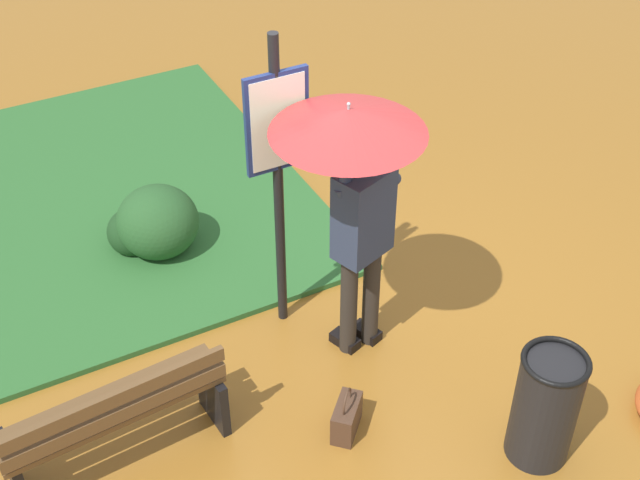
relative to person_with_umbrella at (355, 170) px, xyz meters
The scene contains 8 objects.
ground_plane 1.56m from the person_with_umbrella, 159.20° to the left, with size 18.00×18.00×0.00m, color #9E6623.
grass_verge 3.51m from the person_with_umbrella, 56.75° to the right, with size 4.80×4.00×0.05m.
person_with_umbrella is the anchor object (origin of this frame).
info_sign_post 0.60m from the person_with_umbrella, 61.90° to the right, with size 0.44×0.07×2.30m.
handbag 1.61m from the person_with_umbrella, 58.86° to the left, with size 0.31×0.31×0.37m.
park_bench 2.10m from the person_with_umbrella, ahead, with size 1.40×0.47×0.75m.
trash_bin 1.87m from the person_with_umbrella, 114.04° to the left, with size 0.42×0.42×0.83m.
shrub_cluster 2.32m from the person_with_umbrella, 63.66° to the right, with size 0.73×0.67×0.60m.
Camera 1 is at (2.39, 3.79, 4.50)m, focal length 48.54 mm.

